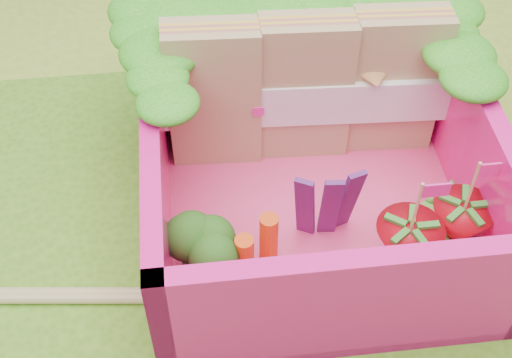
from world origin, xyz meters
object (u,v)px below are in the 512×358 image
at_px(bento_box, 318,169).
at_px(strawberry_left, 406,248).
at_px(sandwich_stack, 306,89).
at_px(broccoli, 198,256).
at_px(strawberry_right, 459,226).

distance_m(bento_box, strawberry_left, 0.44).
height_order(sandwich_stack, broccoli, sandwich_stack).
bearing_deg(sandwich_stack, strawberry_right, -51.01).
height_order(bento_box, strawberry_left, bento_box).
xyz_separation_m(broccoli, strawberry_right, (0.98, 0.07, -0.06)).
bearing_deg(broccoli, sandwich_stack, 54.43).
height_order(bento_box, broccoli, bento_box).
xyz_separation_m(bento_box, sandwich_stack, (0.00, 0.36, 0.10)).
relative_size(bento_box, broccoli, 4.01).
relative_size(sandwich_stack, strawberry_right, 2.54).
distance_m(sandwich_stack, strawberry_right, 0.81).
distance_m(strawberry_left, strawberry_right, 0.24).
bearing_deg(broccoli, strawberry_left, -0.99).
xyz_separation_m(bento_box, broccoli, (-0.48, -0.32, -0.04)).
xyz_separation_m(sandwich_stack, strawberry_left, (0.27, -0.69, -0.19)).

